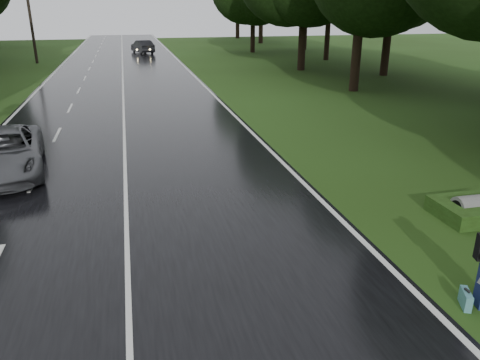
% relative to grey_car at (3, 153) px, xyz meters
% --- Properties ---
extents(ground, '(160.00, 160.00, 0.00)m').
position_rel_grey_car_xyz_m(ground, '(4.08, -8.87, -0.81)').
color(ground, '#244313').
rests_on(ground, ground).
extents(road, '(12.00, 140.00, 0.04)m').
position_rel_grey_car_xyz_m(road, '(4.08, 11.13, -0.79)').
color(road, black).
rests_on(road, ground).
extents(lane_center, '(0.12, 140.00, 0.01)m').
position_rel_grey_car_xyz_m(lane_center, '(4.08, 11.13, -0.77)').
color(lane_center, silver).
rests_on(lane_center, road).
extents(grey_car, '(3.34, 5.87, 1.54)m').
position_rel_grey_car_xyz_m(grey_car, '(0.00, 0.00, 0.00)').
color(grey_car, '#4D4E52').
rests_on(grey_car, road).
extents(far_car, '(2.82, 4.90, 1.53)m').
position_rel_grey_car_xyz_m(far_car, '(6.57, 43.20, -0.01)').
color(far_car, black).
rests_on(far_car, road).
extents(suitcase, '(0.31, 0.49, 0.34)m').
position_rel_grey_car_xyz_m(suitcase, '(10.60, -10.43, -0.64)').
color(suitcase, teal).
rests_on(suitcase, ground).
extents(culvert, '(1.30, 0.65, 0.65)m').
position_rel_grey_car_xyz_m(culvert, '(13.69, -6.87, -0.81)').
color(culvert, slate).
rests_on(culvert, ground).
extents(utility_pole_far, '(1.80, 0.28, 9.53)m').
position_rel_grey_car_xyz_m(utility_pole_far, '(-4.42, 35.26, -0.81)').
color(utility_pole_far, black).
rests_on(utility_pole_far, ground).
extents(tree_right_d, '(8.81, 8.81, 13.77)m').
position_rel_grey_car_xyz_m(tree_right_d, '(19.71, 12.78, -0.81)').
color(tree_right_d, black).
rests_on(tree_right_d, ground).
extents(tree_right_e, '(9.32, 9.32, 14.56)m').
position_rel_grey_car_xyz_m(tree_right_e, '(20.00, 23.94, -0.81)').
color(tree_right_e, black).
rests_on(tree_right_e, ground).
extents(tree_right_f, '(8.38, 8.38, 13.09)m').
position_rel_grey_car_xyz_m(tree_right_f, '(20.09, 41.40, -0.81)').
color(tree_right_f, black).
rests_on(tree_right_f, ground).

